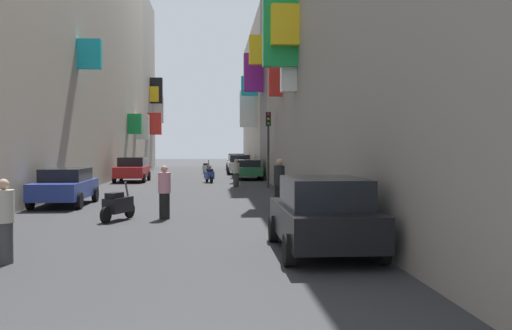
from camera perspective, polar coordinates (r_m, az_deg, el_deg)
The scene contains 20 objects.
ground_plane at distance 33.94m, azimuth -7.06°, elevation -1.88°, with size 140.00×140.00×0.00m, color #2D2D30.
building_left_mid_a at distance 46.23m, azimuth -16.53°, elevation 9.63°, with size 7.12×17.26×17.05m.
building_left_mid_b at distance 59.76m, azimuth -13.68°, elevation 8.03°, with size 7.37×10.42×17.40m.
building_right_near at distance 21.30m, azimuth 13.71°, elevation 15.40°, with size 7.39×31.73×14.42m.
building_right_mid_a at distance 39.46m, azimuth 5.17°, elevation 13.10°, with size 7.31×5.26×19.83m.
building_right_mid_b at distance 52.86m, azimuth 2.63°, elevation 6.39°, with size 7.30×23.01×12.79m.
parked_car_blue at distance 22.20m, azimuth -18.91°, elevation -2.02°, with size 1.86×4.06×1.39m.
parked_car_white at distance 45.72m, azimuth -1.73°, elevation 0.11°, with size 1.97×4.46×1.56m.
parked_car_green at distance 38.00m, azimuth -0.86°, elevation -0.39°, with size 1.96×4.27×1.33m.
parked_car_red at distance 36.23m, azimuth -12.52°, elevation -0.40°, with size 1.97×3.95×1.55m.
parked_car_black at distance 11.70m, azimuth 6.82°, elevation -4.97°, with size 1.95×4.07×1.57m.
parked_car_silver at distance 53.01m, azimuth -2.04°, elevation 0.35°, with size 1.84×4.49×1.57m.
scooter_black at distance 17.20m, azimuth -13.92°, elevation -3.99°, with size 0.80×1.74×1.13m.
scooter_blue at distance 34.57m, azimuth -4.80°, elevation -1.04°, with size 0.66×1.74×1.13m.
scooter_silver at distance 46.30m, azimuth -5.04°, elevation -0.31°, with size 0.75×1.71×1.13m.
pedestrian_crossing at distance 11.56m, azimuth -24.35°, elevation -5.29°, with size 0.52×0.52×1.60m.
pedestrian_near_left at distance 17.26m, azimuth -9.33°, elevation -2.78°, with size 0.45×0.45×1.63m.
pedestrian_near_right at distance 30.80m, azimuth -2.05°, elevation -0.83°, with size 0.48×0.48×1.54m.
pedestrian_mid_street at distance 19.27m, azimuth 2.38°, elevation -2.02°, with size 0.43×0.43×1.79m.
traffic_light_near_corner at distance 30.15m, azimuth 1.26°, elevation 2.97°, with size 0.26×0.34×4.08m.
Camera 1 is at (1.63, -3.83, 2.20)m, focal length 39.18 mm.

